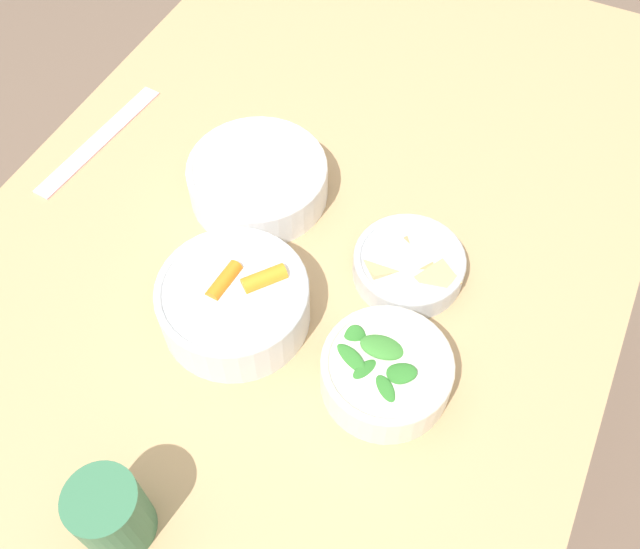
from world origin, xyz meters
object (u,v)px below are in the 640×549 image
object	(u,v)px
bowl_greens	(385,371)
cup	(112,514)
bowl_cookies	(409,264)
ruler	(100,140)
bowl_carrots	(235,301)
bowl_beans_hotdog	(258,180)

from	to	relation	value
bowl_greens	cup	bearing A→B (deg)	146.29
bowl_cookies	ruler	size ratio (longest dim) A/B	0.57
bowl_carrots	ruler	bearing A→B (deg)	62.11
bowl_beans_hotdog	bowl_cookies	bearing A→B (deg)	-98.59
bowl_carrots	ruler	world-z (taller)	bowl_carrots
bowl_greens	ruler	bearing A→B (deg)	71.16
bowl_carrots	cup	bearing A→B (deg)	-176.10
bowl_greens	bowl_beans_hotdog	size ratio (longest dim) A/B	0.79
cup	bowl_beans_hotdog	bearing A→B (deg)	10.98
bowl_beans_hotdog	cup	bearing A→B (deg)	-169.02
bowl_beans_hotdog	ruler	distance (m)	0.27
cup	bowl_carrots	bearing A→B (deg)	3.90
bowl_cookies	ruler	xyz separation A→B (m)	(0.02, 0.51, -0.02)
bowl_carrots	cup	size ratio (longest dim) A/B	1.85
bowl_cookies	cup	bearing A→B (deg)	160.94
bowl_greens	ruler	size ratio (longest dim) A/B	0.60
bowl_carrots	bowl_cookies	world-z (taller)	bowl_carrots
bowl_greens	bowl_cookies	distance (m)	0.17
bowl_carrots	bowl_beans_hotdog	world-z (taller)	bowl_carrots
bowl_carrots	bowl_cookies	xyz separation A→B (m)	(0.16, -0.17, -0.02)
bowl_beans_hotdog	bowl_cookies	size ratio (longest dim) A/B	1.32
bowl_greens	cup	xyz separation A→B (m)	(-0.28, 0.18, 0.02)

